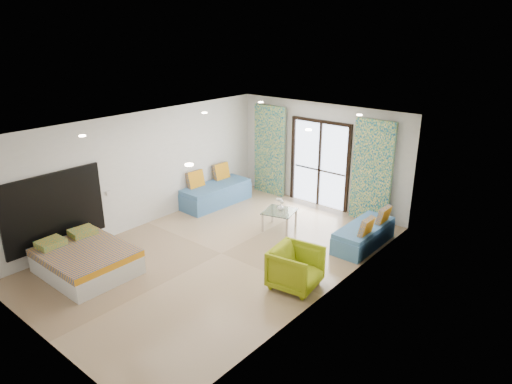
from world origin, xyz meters
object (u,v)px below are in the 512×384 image
Objects in this scene: daybed_left at (215,193)px; coffee_table at (280,213)px; armchair at (296,266)px; bed at (86,260)px; daybed_right at (364,234)px.

daybed_left is 2.31m from coffee_table.
armchair is at bearing -24.27° from daybed_left.
armchair is (4.06, -2.04, 0.12)m from daybed_left.
coffee_table is (2.30, -0.20, 0.10)m from daybed_left.
daybed_left is 4.54m from armchair.
armchair is at bearing 32.36° from bed.
daybed_left is 1.18× the size of daybed_right.
coffee_table is at bearing 67.47° from bed.
daybed_right is 2.34m from armchair.
bed is at bearing -112.53° from coffee_table.
bed is 2.10× the size of armchair.
daybed_right is 2.00m from coffee_table.
armchair is (3.42, 2.17, 0.17)m from bed.
armchair reaches higher than coffee_table.
daybed_left is at bearing 54.88° from armchair.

